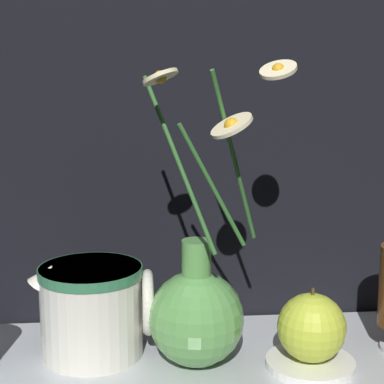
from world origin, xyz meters
name	(u,v)px	position (x,y,z in m)	size (l,w,h in m)	color
ground_plane	(190,375)	(0.00, 0.00, 0.00)	(6.00, 6.00, 0.00)	black
shelf	(190,370)	(0.00, 0.00, 0.01)	(0.75, 0.30, 0.01)	#B2B7BC
vase_with_flowers	(197,312)	(0.01, 0.01, 0.08)	(0.18, 0.16, 0.37)	#59994C
ceramic_pitcher	(93,306)	(-0.12, 0.04, 0.08)	(0.15, 0.13, 0.13)	beige
saucer_plate	(310,363)	(0.15, -0.02, 0.02)	(0.11, 0.11, 0.01)	white
orange_fruit	(312,327)	(0.15, -0.02, 0.06)	(0.08, 0.08, 0.09)	#B7C638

